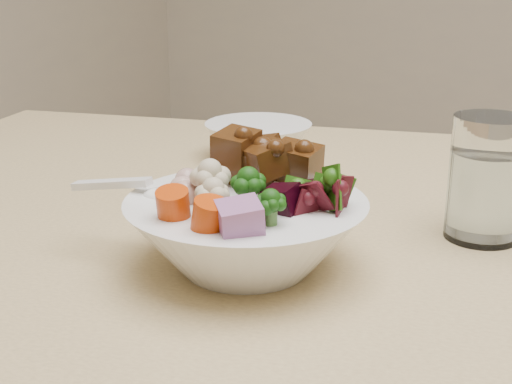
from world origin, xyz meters
TOP-DOWN VIEW (x-y plane):
  - food_bowl at (-0.35, -0.20)m, footprint 0.22×0.22m
  - soup_spoon at (-0.44, -0.22)m, footprint 0.12×0.04m
  - water_glass at (-0.17, -0.03)m, footprint 0.07×0.07m
  - side_bowl at (-0.51, 0.15)m, footprint 0.15×0.15m

SIDE VIEW (x-z plane):
  - side_bowl at x=-0.51m, z-range 0.80..0.85m
  - food_bowl at x=-0.35m, z-range 0.78..0.90m
  - water_glass at x=-0.17m, z-range 0.80..0.92m
  - soup_spoon at x=-0.44m, z-range 0.86..0.88m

